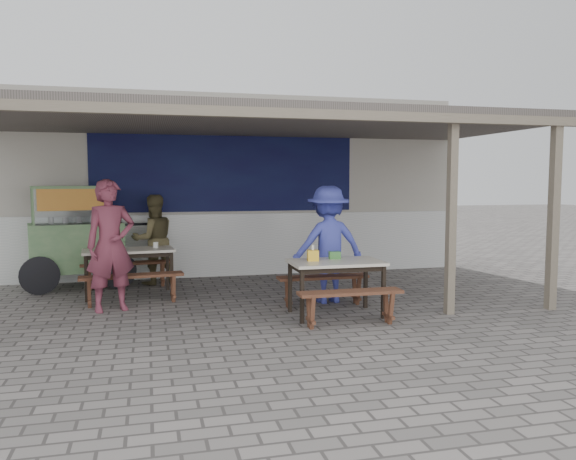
% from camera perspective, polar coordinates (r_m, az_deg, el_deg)
% --- Properties ---
extents(ground, '(60.00, 60.00, 0.00)m').
position_cam_1_polar(ground, '(8.15, -1.92, -7.99)').
color(ground, slate).
rests_on(ground, ground).
extents(back_wall, '(9.00, 1.28, 3.50)m').
position_cam_1_polar(back_wall, '(11.46, -5.72, 4.42)').
color(back_wall, '#B7AFA4').
rests_on(back_wall, ground).
extents(warung_roof, '(9.00, 4.21, 2.81)m').
position_cam_1_polar(warung_roof, '(8.87, -3.11, 10.72)').
color(warung_roof, '#58514C').
rests_on(warung_roof, ground).
extents(table_left, '(1.46, 0.79, 0.75)m').
position_cam_1_polar(table_left, '(9.28, -15.89, -2.38)').
color(table_left, beige).
rests_on(table_left, ground).
extents(bench_left_street, '(1.52, 0.42, 0.45)m').
position_cam_1_polar(bench_left_street, '(8.66, -15.57, -5.11)').
color(bench_left_street, brown).
rests_on(bench_left_street, ground).
extents(bench_left_wall, '(1.52, 0.42, 0.45)m').
position_cam_1_polar(bench_left_wall, '(10.00, -16.08, -3.78)').
color(bench_left_wall, brown).
rests_on(bench_left_wall, ground).
extents(table_right, '(1.25, 0.77, 0.75)m').
position_cam_1_polar(table_right, '(7.66, 4.88, -3.73)').
color(table_right, beige).
rests_on(table_right, ground).
extents(bench_right_street, '(1.35, 0.29, 0.45)m').
position_cam_1_polar(bench_right_street, '(7.18, 6.36, -7.08)').
color(bench_right_street, brown).
rests_on(bench_right_street, ground).
extents(bench_right_wall, '(1.35, 0.29, 0.45)m').
position_cam_1_polar(bench_right_wall, '(8.27, 3.57, -5.45)').
color(bench_right_wall, brown).
rests_on(bench_right_wall, ground).
extents(vendor_cart, '(2.08, 1.16, 1.75)m').
position_cam_1_polar(vendor_cart, '(10.26, -20.81, -0.26)').
color(vendor_cart, '#7C9D68').
rests_on(vendor_cart, ground).
extents(patron_street_side, '(0.78, 0.63, 1.86)m').
position_cam_1_polar(patron_street_side, '(8.25, -17.57, -1.50)').
color(patron_street_side, brown).
rests_on(patron_street_side, ground).
extents(patron_wall_side, '(0.92, 0.80, 1.59)m').
position_cam_1_polar(patron_wall_side, '(10.23, -13.50, -0.94)').
color(patron_wall_side, brown).
rests_on(patron_wall_side, ground).
extents(patron_right_table, '(1.17, 0.71, 1.76)m').
position_cam_1_polar(patron_right_table, '(8.46, 4.10, -1.46)').
color(patron_right_table, '#3C44AE').
rests_on(patron_right_table, ground).
extents(tissue_box, '(0.17, 0.17, 0.15)m').
position_cam_1_polar(tissue_box, '(7.63, 2.54, -2.59)').
color(tissue_box, yellow).
rests_on(tissue_box, table_right).
extents(donation_box, '(0.17, 0.12, 0.10)m').
position_cam_1_polar(donation_box, '(7.83, 4.76, -2.57)').
color(donation_box, '#3A7735').
rests_on(donation_box, table_right).
extents(condiment_jar, '(0.08, 0.08, 0.09)m').
position_cam_1_polar(condiment_jar, '(9.36, -13.29, -1.49)').
color(condiment_jar, silver).
rests_on(condiment_jar, table_left).
extents(condiment_bowl, '(0.24, 0.24, 0.05)m').
position_cam_1_polar(condiment_bowl, '(9.21, -17.06, -1.80)').
color(condiment_bowl, silver).
rests_on(condiment_bowl, table_left).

